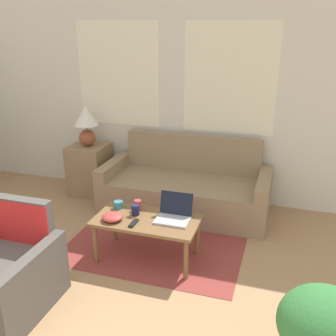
% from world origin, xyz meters
% --- Properties ---
extents(wall_back, '(6.71, 0.06, 2.60)m').
position_xyz_m(wall_back, '(-0.00, 3.64, 1.31)').
color(wall_back, silver).
rests_on(wall_back, ground_plane).
extents(rug, '(1.78, 1.90, 0.01)m').
position_xyz_m(rug, '(0.16, 2.58, 0.00)').
color(rug, brown).
rests_on(rug, ground_plane).
extents(couch, '(1.98, 0.86, 0.87)m').
position_xyz_m(couch, '(0.23, 3.20, 0.26)').
color(couch, '#937A5B').
rests_on(couch, ground_plane).
extents(armchair, '(0.71, 0.81, 0.81)m').
position_xyz_m(armchair, '(-0.68, 1.05, 0.26)').
color(armchair, '#514C47').
rests_on(armchair, ground_plane).
extents(side_table, '(0.47, 0.47, 0.66)m').
position_xyz_m(side_table, '(-1.13, 3.30, 0.33)').
color(side_table, '#937551').
rests_on(side_table, ground_plane).
extents(table_lamp, '(0.32, 0.32, 0.52)m').
position_xyz_m(table_lamp, '(-1.13, 3.30, 0.98)').
color(table_lamp, brown).
rests_on(table_lamp, side_table).
extents(coffee_table, '(0.99, 0.53, 0.43)m').
position_xyz_m(coffee_table, '(0.16, 2.03, 0.38)').
color(coffee_table, brown).
rests_on(coffee_table, ground_plane).
extents(laptop, '(0.31, 0.28, 0.23)m').
position_xyz_m(laptop, '(0.41, 2.10, 0.48)').
color(laptop, '#B7B7BC').
rests_on(laptop, coffee_table).
extents(cup_navy, '(0.08, 0.08, 0.10)m').
position_xyz_m(cup_navy, '(0.03, 2.07, 0.48)').
color(cup_navy, '#191E4C').
rests_on(cup_navy, coffee_table).
extents(cup_yellow, '(0.07, 0.07, 0.10)m').
position_xyz_m(cup_yellow, '(0.01, 2.18, 0.48)').
color(cup_yellow, '#B23D38').
rests_on(cup_yellow, coffee_table).
extents(cup_white, '(0.09, 0.09, 0.07)m').
position_xyz_m(cup_white, '(-0.19, 2.16, 0.46)').
color(cup_white, teal).
rests_on(cup_white, coffee_table).
extents(snack_bowl, '(0.20, 0.20, 0.06)m').
position_xyz_m(snack_bowl, '(-0.14, 1.91, 0.46)').
color(snack_bowl, '#B23D38').
rests_on(snack_bowl, coffee_table).
extents(tv_remote, '(0.05, 0.15, 0.02)m').
position_xyz_m(tv_remote, '(0.08, 1.89, 0.44)').
color(tv_remote, black).
rests_on(tv_remote, coffee_table).
extents(potted_plant, '(0.57, 0.57, 0.69)m').
position_xyz_m(potted_plant, '(1.68, 0.98, 0.42)').
color(potted_plant, '#996B42').
rests_on(potted_plant, ground_plane).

